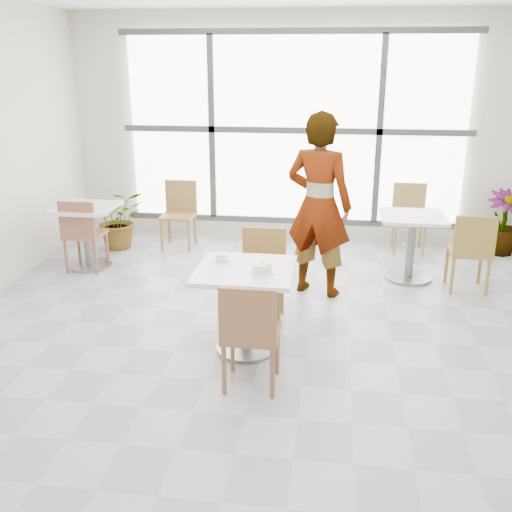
# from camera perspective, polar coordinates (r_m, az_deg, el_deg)

# --- Properties ---
(floor) EXTENTS (7.00, 7.00, 0.00)m
(floor) POSITION_cam_1_polar(r_m,az_deg,el_deg) (5.08, 0.46, -9.67)
(floor) COLOR #9E9EA5
(floor) RESTS_ON ground
(wall_back) EXTENTS (6.00, 0.00, 6.00)m
(wall_back) POSITION_cam_1_polar(r_m,az_deg,el_deg) (8.01, 3.75, 12.07)
(wall_back) COLOR silver
(wall_back) RESTS_ON ground
(wall_front) EXTENTS (6.00, 0.00, 6.00)m
(wall_front) POSITION_cam_1_polar(r_m,az_deg,el_deg) (1.42, -19.22, -22.28)
(wall_front) COLOR silver
(wall_front) RESTS_ON ground
(window) EXTENTS (4.60, 0.07, 2.52)m
(window) POSITION_cam_1_polar(r_m,az_deg,el_deg) (7.94, 3.72, 12.02)
(window) COLOR white
(window) RESTS_ON ground
(main_table) EXTENTS (0.80, 0.80, 0.75)m
(main_table) POSITION_cam_1_polar(r_m,az_deg,el_deg) (4.97, -1.00, -3.67)
(main_table) COLOR white
(main_table) RESTS_ON ground
(chair_near) EXTENTS (0.42, 0.42, 0.87)m
(chair_near) POSITION_cam_1_polar(r_m,az_deg,el_deg) (4.38, -0.60, -7.13)
(chair_near) COLOR brown
(chair_near) RESTS_ON ground
(chair_far) EXTENTS (0.42, 0.42, 0.87)m
(chair_far) POSITION_cam_1_polar(r_m,az_deg,el_deg) (5.64, 0.66, -1.15)
(chair_far) COLOR olive
(chair_far) RESTS_ON ground
(oatmeal_bowl) EXTENTS (0.21, 0.21, 0.09)m
(oatmeal_bowl) POSITION_cam_1_polar(r_m,az_deg,el_deg) (4.76, 0.59, -1.18)
(oatmeal_bowl) COLOR white
(oatmeal_bowl) RESTS_ON main_table
(coffee_cup) EXTENTS (0.16, 0.13, 0.07)m
(coffee_cup) POSITION_cam_1_polar(r_m,az_deg,el_deg) (5.05, -3.42, -0.21)
(coffee_cup) COLOR silver
(coffee_cup) RESTS_ON main_table
(person) EXTENTS (0.81, 0.66, 1.92)m
(person) POSITION_cam_1_polar(r_m,az_deg,el_deg) (6.14, 6.09, 4.87)
(person) COLOR black
(person) RESTS_ON ground
(bg_table_left) EXTENTS (0.70, 0.70, 0.75)m
(bg_table_left) POSITION_cam_1_polar(r_m,az_deg,el_deg) (7.31, -16.03, 2.65)
(bg_table_left) COLOR white
(bg_table_left) RESTS_ON ground
(bg_table_right) EXTENTS (0.70, 0.70, 0.75)m
(bg_table_right) POSITION_cam_1_polar(r_m,az_deg,el_deg) (6.84, 14.76, 1.69)
(bg_table_right) COLOR silver
(bg_table_right) RESTS_ON ground
(bg_chair_left_near) EXTENTS (0.42, 0.42, 0.87)m
(bg_chair_left_near) POSITION_cam_1_polar(r_m,az_deg,el_deg) (7.14, -16.46, 2.37)
(bg_chair_left_near) COLOR brown
(bg_chair_left_near) RESTS_ON ground
(bg_chair_left_far) EXTENTS (0.42, 0.42, 0.87)m
(bg_chair_left_far) POSITION_cam_1_polar(r_m,az_deg,el_deg) (7.89, -7.39, 4.48)
(bg_chair_left_far) COLOR olive
(bg_chair_left_far) RESTS_ON ground
(bg_chair_right_near) EXTENTS (0.42, 0.42, 0.87)m
(bg_chair_right_near) POSITION_cam_1_polar(r_m,az_deg,el_deg) (6.63, 20.06, 0.76)
(bg_chair_right_near) COLOR olive
(bg_chair_right_near) RESTS_ON ground
(bg_chair_right_far) EXTENTS (0.42, 0.42, 0.87)m
(bg_chair_right_far) POSITION_cam_1_polar(r_m,az_deg,el_deg) (7.91, 14.55, 4.06)
(bg_chair_right_far) COLOR #A2894F
(bg_chair_right_far) RESTS_ON ground
(plant_left) EXTENTS (0.89, 0.85, 0.78)m
(plant_left) POSITION_cam_1_polar(r_m,az_deg,el_deg) (7.99, -13.09, 3.50)
(plant_left) COLOR #428743
(plant_left) RESTS_ON ground
(plant_right) EXTENTS (0.53, 0.53, 0.82)m
(plant_right) POSITION_cam_1_polar(r_m,az_deg,el_deg) (8.16, 22.70, 3.00)
(plant_right) COLOR #3D783D
(plant_right) RESTS_ON ground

